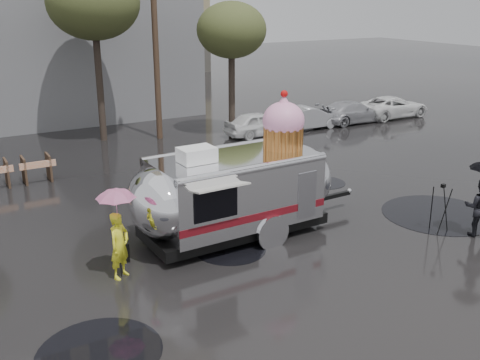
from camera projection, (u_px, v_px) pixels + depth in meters
ground at (272, 261)px, 14.87m from camera, size 120.00×120.00×0.00m
puddles at (315, 227)px, 16.98m from camera, size 14.61×9.58×0.01m
utility_pole at (155, 42)px, 26.13m from camera, size 1.60×0.28×9.00m
tree_mid at (93, 3)px, 25.23m from camera, size 4.20×4.20×8.03m
tree_right at (231, 31)px, 26.82m from camera, size 3.36×3.36×6.42m
parked_cars at (335, 112)px, 30.08m from camera, size 13.20×1.90×1.50m
airstream_trailer at (237, 187)px, 16.00m from camera, size 7.81×3.10×4.21m
person_left at (119, 246)px, 13.76m from camera, size 0.74×0.69×1.71m
umbrella_pink at (116, 204)px, 13.42m from camera, size 1.18×1.18×2.35m
person_right at (480, 208)px, 16.17m from camera, size 0.88×0.94×1.74m
tripod at (441, 204)px, 16.45m from camera, size 0.57×0.61×1.49m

